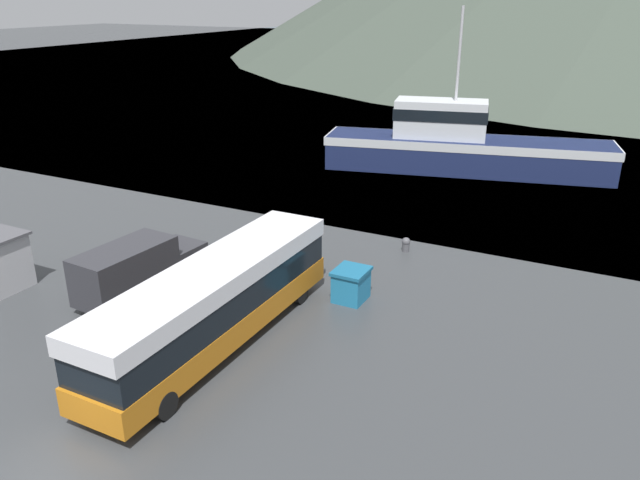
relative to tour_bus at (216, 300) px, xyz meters
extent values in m
plane|color=#383A3D|center=(0.03, -7.86, -1.81)|extent=(400.00, 400.00, 0.00)
plane|color=#3D5160|center=(0.03, 133.24, -1.81)|extent=(240.00, 240.00, 0.00)
cube|color=#B26614|center=(0.00, -0.01, -0.87)|extent=(2.63, 12.36, 0.96)
cube|color=black|center=(0.00, -0.01, 0.15)|extent=(2.58, 12.11, 1.10)
cube|color=silver|center=(0.00, -0.01, 1.05)|extent=(2.63, 12.36, 0.69)
cube|color=black|center=(-0.03, 6.18, -0.04)|extent=(2.27, 0.07, 1.48)
cylinder|color=black|center=(-1.16, 4.30, -1.36)|extent=(0.30, 0.90, 0.90)
cylinder|color=black|center=(1.12, 4.31, -1.36)|extent=(0.30, 0.90, 0.90)
cylinder|color=black|center=(-1.12, -4.34, -1.36)|extent=(0.30, 0.90, 0.90)
cylinder|color=black|center=(1.16, -4.33, -1.36)|extent=(0.30, 0.90, 0.90)
cube|color=#2D2D33|center=(-5.52, 1.17, -0.43)|extent=(2.31, 4.50, 2.06)
cube|color=#2D2D33|center=(-5.31, 4.29, -0.89)|extent=(2.14, 2.01, 1.13)
cube|color=black|center=(-5.37, 3.38, 0.04)|extent=(1.72, 0.17, 0.72)
cylinder|color=black|center=(-6.22, 4.10, -1.46)|extent=(0.27, 0.71, 0.70)
cylinder|color=black|center=(-4.43, 3.98, -1.46)|extent=(0.27, 0.71, 0.70)
cylinder|color=black|center=(-6.48, 0.23, -1.46)|extent=(0.27, 0.71, 0.70)
cylinder|color=black|center=(-4.68, 0.11, -1.46)|extent=(0.27, 0.71, 0.70)
cube|color=#19234C|center=(1.76, 28.19, -0.59)|extent=(20.61, 8.57, 2.43)
cube|color=silver|center=(1.76, 28.19, 0.32)|extent=(20.82, 8.66, 0.61)
cube|color=silver|center=(-0.21, 27.73, 1.97)|extent=(6.95, 4.23, 2.68)
cube|color=black|center=(-0.21, 27.73, 2.37)|extent=(7.09, 4.34, 0.80)
cylinder|color=#B2B2B7|center=(0.73, 27.95, 6.48)|extent=(0.20, 0.20, 6.34)
cube|color=teal|center=(2.91, 5.54, -1.17)|extent=(1.25, 1.40, 1.27)
cube|color=#1A5F86|center=(2.91, 5.54, -0.47)|extent=(1.37, 1.54, 0.14)
cylinder|color=#4C4C51|center=(3.14, 11.74, -1.60)|extent=(0.37, 0.37, 0.40)
sphere|color=#4C4C51|center=(3.14, 11.74, -1.29)|extent=(0.43, 0.43, 0.43)
camera|label=1|loc=(12.71, -16.30, 10.44)|focal=35.00mm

